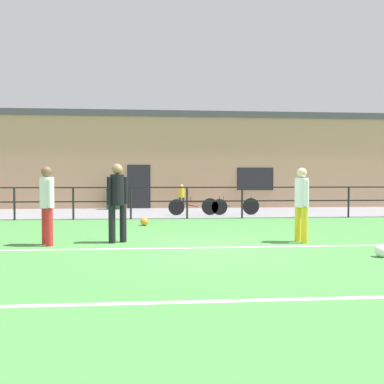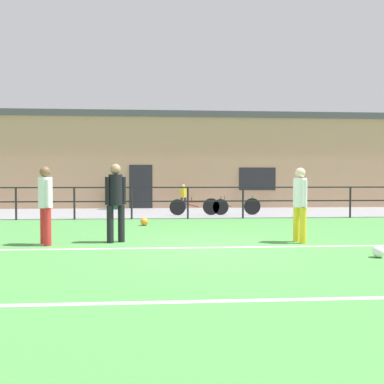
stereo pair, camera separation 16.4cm
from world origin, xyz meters
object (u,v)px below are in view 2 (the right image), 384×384
(spectator_child, at_px, (183,195))
(trash_bin_0, at_px, (115,199))
(player_winger, at_px, (45,200))
(player_goalkeeper, at_px, (116,198))
(bicycle_parked_3, at_px, (232,206))
(soccer_ball_match, at_px, (144,222))
(bicycle_parked_0, at_px, (199,207))
(player_striker, at_px, (300,200))
(soccer_ball_spare, at_px, (378,251))

(spectator_child, xyz_separation_m, trash_bin_0, (-3.18, 0.19, -0.17))
(player_winger, relative_size, trash_bin_0, 1.79)
(player_winger, height_order, spectator_child, player_winger)
(player_goalkeeper, distance_m, spectator_child, 9.68)
(bicycle_parked_3, bearing_deg, soccer_ball_match, -135.65)
(player_goalkeeper, relative_size, bicycle_parked_3, 0.78)
(player_winger, height_order, bicycle_parked_0, player_winger)
(spectator_child, relative_size, bicycle_parked_3, 0.50)
(player_goalkeeper, xyz_separation_m, player_striker, (4.14, -0.29, -0.05))
(player_winger, relative_size, spectator_child, 1.48)
(spectator_child, bearing_deg, player_winger, 55.67)
(soccer_ball_match, distance_m, soccer_ball_spare, 6.97)
(player_winger, bearing_deg, player_striker, 54.82)
(player_winger, distance_m, spectator_child, 10.32)
(soccer_ball_spare, distance_m, bicycle_parked_0, 8.85)
(player_goalkeeper, relative_size, trash_bin_0, 1.87)
(player_striker, bearing_deg, soccer_ball_match, 30.36)
(bicycle_parked_0, relative_size, bicycle_parked_3, 1.01)
(player_winger, bearing_deg, bicycle_parked_0, 114.80)
(bicycle_parked_0, distance_m, bicycle_parked_3, 1.28)
(spectator_child, height_order, bicycle_parked_3, spectator_child)
(spectator_child, bearing_deg, soccer_ball_spare, 89.88)
(soccer_ball_match, relative_size, spectator_child, 0.21)
(player_winger, xyz_separation_m, soccer_ball_match, (1.95, 3.48, -0.85))
(player_winger, bearing_deg, trash_bin_0, 143.74)
(bicycle_parked_0, relative_size, trash_bin_0, 2.43)
(player_goalkeeper, bearing_deg, player_winger, 162.86)
(spectator_child, xyz_separation_m, bicycle_parked_3, (1.75, -3.08, -0.31))
(soccer_ball_match, bearing_deg, trash_bin_0, 104.70)
(spectator_child, relative_size, bicycle_parked_0, 0.50)
(bicycle_parked_0, distance_m, trash_bin_0, 4.90)
(player_striker, distance_m, soccer_ball_match, 5.15)
(player_striker, xyz_separation_m, soccer_ball_match, (-3.67, 3.52, -0.84))
(player_striker, bearing_deg, bicycle_parked_0, -1.45)
(soccer_ball_match, height_order, spectator_child, spectator_child)
(spectator_child, distance_m, bicycle_parked_0, 3.13)
(soccer_ball_spare, bearing_deg, player_goalkeeper, 157.47)
(player_striker, height_order, trash_bin_0, player_striker)
(player_striker, height_order, soccer_ball_match, player_striker)
(soccer_ball_spare, distance_m, spectator_child, 11.95)
(soccer_ball_match, height_order, soccer_ball_spare, soccer_ball_match)
(player_goalkeeper, distance_m, soccer_ball_match, 3.38)
(soccer_ball_match, bearing_deg, player_striker, -43.82)
(player_striker, height_order, player_winger, player_winger)
(soccer_ball_match, height_order, bicycle_parked_0, bicycle_parked_0)
(spectator_child, relative_size, trash_bin_0, 1.21)
(player_goalkeeper, xyz_separation_m, spectator_child, (1.96, 9.47, -0.33))
(player_goalkeeper, height_order, player_striker, player_goalkeeper)
(player_striker, distance_m, player_winger, 5.62)
(soccer_ball_match, bearing_deg, player_goalkeeper, -98.38)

